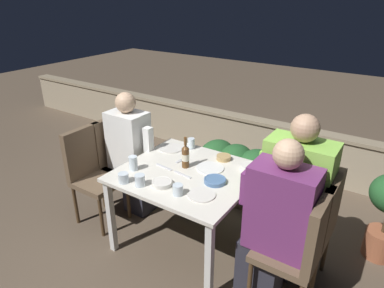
{
  "coord_description": "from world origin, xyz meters",
  "views": [
    {
      "loc": [
        1.37,
        -1.99,
        2.05
      ],
      "look_at": [
        0.0,
        0.07,
        0.93
      ],
      "focal_mm": 32.0,
      "sensor_mm": 36.0,
      "label": 1
    }
  ],
  "objects_px": {
    "chair_left_far": "(118,154)",
    "person_green_blouse": "(290,200)",
    "beer_bottle": "(185,156)",
    "chair_right_far": "(315,222)",
    "chair_right_near": "(302,244)",
    "person_purple_stripe": "(274,224)",
    "person_white_polo": "(132,153)",
    "chair_left_near": "(91,167)"
  },
  "relations": [
    {
      "from": "chair_left_far",
      "to": "person_green_blouse",
      "type": "relative_size",
      "value": 0.69
    },
    {
      "from": "person_green_blouse",
      "to": "beer_bottle",
      "type": "xyz_separation_m",
      "value": [
        -0.87,
        -0.08,
        0.15
      ]
    },
    {
      "from": "beer_bottle",
      "to": "chair_right_far",
      "type": "bearing_deg",
      "value": 4.22
    },
    {
      "from": "chair_left_far",
      "to": "chair_right_far",
      "type": "height_order",
      "value": "same"
    },
    {
      "from": "chair_right_near",
      "to": "person_purple_stripe",
      "type": "xyz_separation_m",
      "value": [
        -0.2,
        0.0,
        0.08
      ]
    },
    {
      "from": "chair_left_far",
      "to": "person_white_polo",
      "type": "height_order",
      "value": "person_white_polo"
    },
    {
      "from": "person_purple_stripe",
      "to": "chair_left_near",
      "type": "bearing_deg",
      "value": -178.75
    },
    {
      "from": "person_purple_stripe",
      "to": "chair_right_far",
      "type": "distance_m",
      "value": 0.36
    },
    {
      "from": "person_purple_stripe",
      "to": "person_green_blouse",
      "type": "height_order",
      "value": "person_green_blouse"
    },
    {
      "from": "chair_right_far",
      "to": "person_green_blouse",
      "type": "distance_m",
      "value": 0.22
    },
    {
      "from": "chair_right_near",
      "to": "beer_bottle",
      "type": "distance_m",
      "value": 1.11
    },
    {
      "from": "chair_right_far",
      "to": "beer_bottle",
      "type": "relative_size",
      "value": 3.43
    },
    {
      "from": "chair_left_far",
      "to": "person_green_blouse",
      "type": "height_order",
      "value": "person_green_blouse"
    },
    {
      "from": "chair_left_near",
      "to": "person_green_blouse",
      "type": "relative_size",
      "value": 0.69
    },
    {
      "from": "chair_left_far",
      "to": "chair_right_near",
      "type": "xyz_separation_m",
      "value": [
        1.95,
        -0.3,
        0.0
      ]
    },
    {
      "from": "person_purple_stripe",
      "to": "chair_right_far",
      "type": "height_order",
      "value": "person_purple_stripe"
    },
    {
      "from": "chair_left_near",
      "to": "person_white_polo",
      "type": "height_order",
      "value": "person_white_polo"
    },
    {
      "from": "chair_left_far",
      "to": "beer_bottle",
      "type": "xyz_separation_m",
      "value": [
        0.89,
        -0.09,
        0.26
      ]
    },
    {
      "from": "person_green_blouse",
      "to": "chair_right_far",
      "type": "bearing_deg",
      "value": 0.0
    },
    {
      "from": "person_white_polo",
      "to": "person_green_blouse",
      "type": "xyz_separation_m",
      "value": [
        1.56,
        -0.01,
        0.05
      ]
    },
    {
      "from": "chair_left_near",
      "to": "beer_bottle",
      "type": "bearing_deg",
      "value": 15.33
    },
    {
      "from": "person_white_polo",
      "to": "beer_bottle",
      "type": "height_order",
      "value": "person_white_polo"
    },
    {
      "from": "chair_left_near",
      "to": "person_green_blouse",
      "type": "distance_m",
      "value": 1.8
    },
    {
      "from": "person_green_blouse",
      "to": "beer_bottle",
      "type": "relative_size",
      "value": 4.94
    },
    {
      "from": "beer_bottle",
      "to": "chair_left_far",
      "type": "bearing_deg",
      "value": 174.22
    },
    {
      "from": "person_purple_stripe",
      "to": "person_green_blouse",
      "type": "bearing_deg",
      "value": 88.65
    },
    {
      "from": "chair_left_near",
      "to": "person_purple_stripe",
      "type": "distance_m",
      "value": 1.76
    },
    {
      "from": "person_white_polo",
      "to": "beer_bottle",
      "type": "xyz_separation_m",
      "value": [
        0.69,
        -0.09,
        0.2
      ]
    },
    {
      "from": "chair_left_near",
      "to": "chair_right_far",
      "type": "bearing_deg",
      "value": 9.39
    },
    {
      "from": "chair_left_near",
      "to": "person_green_blouse",
      "type": "bearing_deg",
      "value": 10.4
    },
    {
      "from": "chair_left_far",
      "to": "beer_bottle",
      "type": "bearing_deg",
      "value": -5.78
    },
    {
      "from": "chair_left_far",
      "to": "chair_right_near",
      "type": "distance_m",
      "value": 1.97
    },
    {
      "from": "chair_right_near",
      "to": "chair_right_far",
      "type": "bearing_deg",
      "value": 89.13
    },
    {
      "from": "chair_left_far",
      "to": "person_white_polo",
      "type": "xyz_separation_m",
      "value": [
        0.2,
        -0.0,
        0.06
      ]
    },
    {
      "from": "chair_right_far",
      "to": "beer_bottle",
      "type": "distance_m",
      "value": 1.1
    },
    {
      "from": "chair_right_far",
      "to": "chair_right_near",
      "type": "bearing_deg",
      "value": -90.87
    },
    {
      "from": "person_white_polo",
      "to": "person_purple_stripe",
      "type": "xyz_separation_m",
      "value": [
        1.55,
        -0.3,
        0.01
      ]
    },
    {
      "from": "chair_left_near",
      "to": "chair_right_near",
      "type": "relative_size",
      "value": 1.0
    },
    {
      "from": "chair_right_near",
      "to": "person_purple_stripe",
      "type": "relative_size",
      "value": 0.74
    },
    {
      "from": "person_white_polo",
      "to": "chair_left_near",
      "type": "bearing_deg",
      "value": -121.8
    },
    {
      "from": "chair_right_far",
      "to": "beer_bottle",
      "type": "xyz_separation_m",
      "value": [
        -1.06,
        -0.08,
        0.26
      ]
    },
    {
      "from": "person_white_polo",
      "to": "chair_left_far",
      "type": "bearing_deg",
      "value": 180.0
    }
  ]
}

